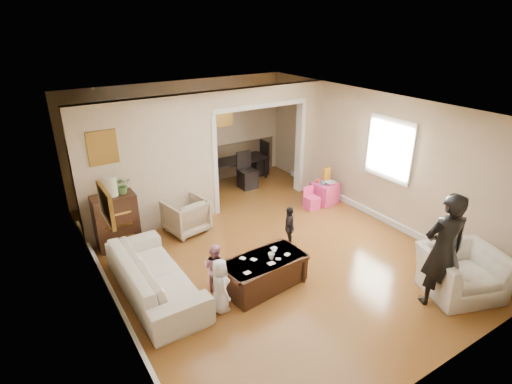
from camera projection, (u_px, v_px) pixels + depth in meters
floor at (262, 247)px, 7.53m from camera, size 7.00×7.00×0.00m
partition_left at (150, 167)px, 7.73m from camera, size 2.75×0.18×2.60m
partition_right at (308, 137)px, 9.62m from camera, size 0.55×0.18×2.60m
partition_header at (259, 95)px, 8.50m from camera, size 2.22×0.18×0.35m
window_pane at (390, 149)px, 7.95m from camera, size 0.03×0.95×1.10m
framed_art_partition at (102, 148)px, 7.03m from camera, size 0.45×0.03×0.55m
framed_art_sofa_wall at (106, 205)px, 5.02m from camera, size 0.03×0.55×0.40m
framed_art_alcove at (223, 114)px, 10.06m from camera, size 0.45×0.03×0.55m
sofa at (155, 275)px, 6.18m from camera, size 0.92×2.29×0.67m
armchair_back at (186, 216)px, 7.97m from camera, size 0.85×0.87×0.68m
armchair_front at (461, 272)px, 6.19m from camera, size 1.36×1.28×0.72m
dresser at (116, 221)px, 7.39m from camera, size 0.75×0.42×1.03m
table_lamp at (111, 186)px, 7.11m from camera, size 0.22×0.22×0.36m
potted_plant at (122, 185)px, 7.21m from camera, size 0.28×0.25×0.31m
coffee_table at (264, 272)px, 6.39m from camera, size 1.37×0.80×0.49m
coffee_cup at (271, 256)px, 6.28m from camera, size 0.11×0.11×0.10m
play_table at (324, 193)px, 9.25m from camera, size 0.58×0.58×0.48m
cereal_box at (327, 174)px, 9.23m from camera, size 0.21×0.10×0.30m
cyan_cup at (323, 183)px, 9.05m from camera, size 0.08×0.08×0.08m
toy_block at (318, 181)px, 9.18m from camera, size 0.10×0.09×0.05m
play_bowl at (330, 183)px, 9.07m from camera, size 0.27×0.27×0.06m
dining_table at (235, 169)px, 10.54m from camera, size 1.66×0.93×0.58m
adult_person at (443, 250)px, 5.76m from camera, size 0.76×0.63×1.78m
child_kneel_a at (220, 286)px, 5.78m from camera, size 0.29×0.42×0.84m
child_kneel_b at (215, 268)px, 6.21m from camera, size 0.46×0.50×0.82m
child_toddler at (289, 227)px, 7.42m from camera, size 0.47×0.48×0.81m
craft_papers at (266, 258)px, 6.30m from camera, size 0.90×0.47×0.00m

